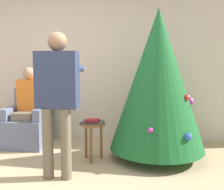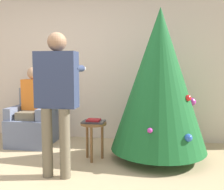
{
  "view_description": "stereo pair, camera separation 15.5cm",
  "coord_description": "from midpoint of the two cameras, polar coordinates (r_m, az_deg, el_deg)",
  "views": [
    {
      "loc": [
        1.16,
        -2.28,
        1.26
      ],
      "look_at": [
        0.78,
        0.9,
        0.91
      ],
      "focal_mm": 42.0,
      "sensor_mm": 36.0,
      "label": 1
    },
    {
      "loc": [
        1.31,
        -2.26,
        1.26
      ],
      "look_at": [
        0.78,
        0.9,
        0.91
      ],
      "focal_mm": 42.0,
      "sensor_mm": 36.0,
      "label": 2
    }
  ],
  "objects": [
    {
      "name": "book",
      "position": [
        3.54,
        -2.8,
        -5.48
      ],
      "size": [
        0.18,
        0.16,
        0.02
      ],
      "color": "#B21E23",
      "rests_on": "laptop"
    },
    {
      "name": "armchair",
      "position": [
        4.49,
        -15.8,
        -6.12
      ],
      "size": [
        0.64,
        0.68,
        0.9
      ],
      "color": "slate",
      "rests_on": "ground_plane"
    },
    {
      "name": "person_standing",
      "position": [
        3.0,
        -10.49,
        0.96
      ],
      "size": [
        0.48,
        0.57,
        1.65
      ],
      "color": "#6B604C",
      "rests_on": "ground_plane"
    },
    {
      "name": "christmas_tree",
      "position": [
        3.59,
        11.47,
        3.29
      ],
      "size": [
        1.3,
        1.3,
        2.04
      ],
      "color": "brown",
      "rests_on": "ground_plane"
    },
    {
      "name": "wall_back",
      "position": [
        4.67,
        -5.87,
        7.22
      ],
      "size": [
        8.0,
        0.06,
        2.7
      ],
      "color": "beige",
      "rests_on": "ground_plane"
    },
    {
      "name": "side_stool",
      "position": [
        3.57,
        -2.79,
        -7.58
      ],
      "size": [
        0.35,
        0.35,
        0.51
      ],
      "color": "brown",
      "rests_on": "ground_plane"
    },
    {
      "name": "laptop",
      "position": [
        3.54,
        -2.8,
        -5.83
      ],
      "size": [
        0.29,
        0.23,
        0.02
      ],
      "color": "#38383D",
      "rests_on": "side_stool"
    },
    {
      "name": "person_seated",
      "position": [
        4.41,
        -16.05,
        -1.52
      ],
      "size": [
        0.36,
        0.46,
        1.26
      ],
      "color": "#6B604C",
      "rests_on": "ground_plane"
    }
  ]
}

